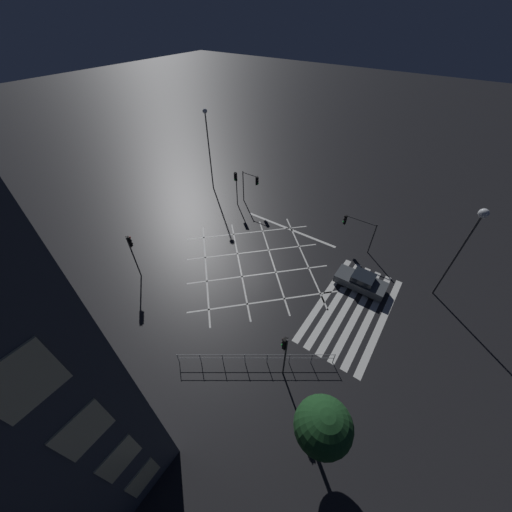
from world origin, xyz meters
The scene contains 12 objects.
ground_plane centered at (0.00, 0.00, 0.00)m, with size 200.00×200.00×0.00m, color black.
road_markings centered at (0.40, -5.85, 0.00)m, with size 15.33×19.27×0.01m.
traffic_light_nw_main centered at (-6.97, 7.27, 3.04)m, with size 0.39×0.36×4.26m.
traffic_light_se_cross centered at (7.21, -6.19, 2.40)m, with size 0.36×3.06×3.25m.
traffic_light_sw_cross centered at (-7.48, -7.23, 2.86)m, with size 0.36×0.39×4.00m.
traffic_light_ne_main centered at (6.76, 7.40, 2.89)m, with size 0.39×0.36×4.04m.
traffic_light_ne_cross centered at (8.00, 6.22, 2.71)m, with size 0.36×2.19×3.70m.
street_lamp_east centered at (8.18, 12.29, 6.33)m, with size 0.50×0.50×9.27m.
street_lamp_west centered at (5.34, -13.93, 6.25)m, with size 0.62×0.62×8.08m.
street_tree_near centered at (-10.04, -10.76, 3.33)m, with size 2.75×2.75×4.71m.
waiting_car centered at (2.55, -8.74, 0.65)m, with size 1.74×4.07×1.38m.
pedestrian_railing centered at (-7.87, -5.48, 0.67)m, with size 5.86×8.39×1.05m.
Camera 1 is at (-15.41, -10.73, 17.97)m, focal length 20.00 mm.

